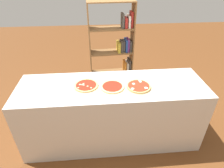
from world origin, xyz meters
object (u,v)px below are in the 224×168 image
(pizza_mushroom_0, at_px, (86,85))
(pizza_plain_1, at_px, (112,87))
(pizza_mozzarella_2, at_px, (139,86))
(bookshelf, at_px, (117,53))

(pizza_mushroom_0, distance_m, pizza_plain_1, 0.32)
(pizza_mozzarella_2, bearing_deg, bookshelf, 96.03)
(pizza_mushroom_0, height_order, pizza_mozzarella_2, pizza_mozzarella_2)
(pizza_plain_1, bearing_deg, bookshelf, 81.29)
(pizza_mozzarella_2, bearing_deg, pizza_plain_1, 175.23)
(bookshelf, bearing_deg, pizza_plain_1, -98.71)
(pizza_mushroom_0, distance_m, pizza_mozzarella_2, 0.64)
(pizza_mushroom_0, xyz_separation_m, pizza_mozzarella_2, (0.63, -0.08, 0.00))
(pizza_mushroom_0, distance_m, bookshelf, 1.27)
(pizza_plain_1, relative_size, bookshelf, 0.17)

